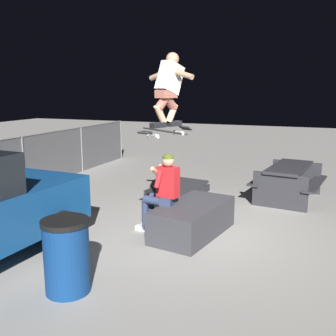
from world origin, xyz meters
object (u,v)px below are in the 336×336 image
at_px(ledge_box_main, 193,219).
at_px(kicker_ramp, 178,192).
at_px(skater_airborne, 169,86).
at_px(trash_bin, 67,256).
at_px(person_sitting_on_ledge, 162,189).
at_px(skateboard, 166,132).
at_px(picnic_table_back, 289,177).

distance_m(ledge_box_main, kicker_ramp, 2.53).
relative_size(ledge_box_main, kicker_ramp, 1.15).
bearing_deg(skater_airborne, trash_bin, 167.30).
bearing_deg(kicker_ramp, person_sitting_on_ledge, -165.86).
relative_size(skateboard, picnic_table_back, 0.54).
relative_size(skater_airborne, kicker_ramp, 0.80).
relative_size(person_sitting_on_ledge, skater_airborne, 1.21).
xyz_separation_m(picnic_table_back, trash_bin, (-5.07, 2.10, -0.05)).
xyz_separation_m(person_sitting_on_ledge, picnic_table_back, (2.87, -1.79, -0.27)).
height_order(skater_airborne, kicker_ramp, skater_airborne).
bearing_deg(ledge_box_main, trash_bin, 160.69).
bearing_deg(trash_bin, picnic_table_back, -22.55).
bearing_deg(skater_airborne, person_sitting_on_ledge, 56.01).
bearing_deg(kicker_ramp, picnic_table_back, -78.68).
xyz_separation_m(skateboard, kicker_ramp, (2.55, 0.74, -1.67)).
distance_m(person_sitting_on_ledge, skater_airborne, 1.66).
relative_size(person_sitting_on_ledge, kicker_ramp, 0.97).
height_order(kicker_ramp, trash_bin, trash_bin).
relative_size(person_sitting_on_ledge, skateboard, 1.34).
bearing_deg(person_sitting_on_ledge, skater_airborne, -123.99).
bearing_deg(person_sitting_on_ledge, skateboard, -139.80).
xyz_separation_m(skateboard, picnic_table_back, (3.03, -1.66, -1.23)).
bearing_deg(trash_bin, person_sitting_on_ledge, -8.24).
bearing_deg(kicker_ramp, ledge_box_main, -154.26).
height_order(skater_airborne, picnic_table_back, skater_airborne).
xyz_separation_m(ledge_box_main, picnic_table_back, (2.75, -1.29, 0.24)).
height_order(skateboard, skater_airborne, skater_airborne).
height_order(ledge_box_main, picnic_table_back, picnic_table_back).
xyz_separation_m(skateboard, trash_bin, (-2.04, 0.45, -1.28)).
bearing_deg(skateboard, ledge_box_main, -52.58).
relative_size(kicker_ramp, picnic_table_back, 0.75).
xyz_separation_m(ledge_box_main, person_sitting_on_ledge, (-0.12, 0.49, 0.50)).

